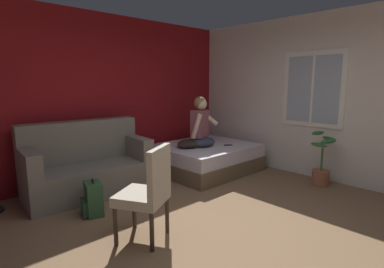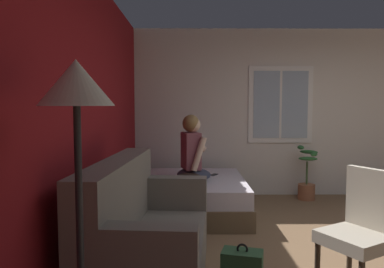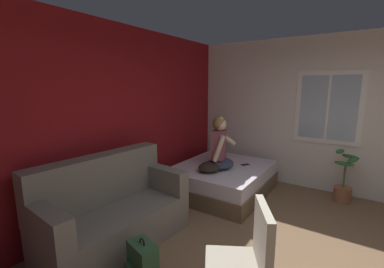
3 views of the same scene
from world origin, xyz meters
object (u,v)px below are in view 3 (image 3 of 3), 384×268
object	(u,v)px
cell_phone	(245,165)
bed	(222,179)
couch	(112,211)
side_chair	(245,261)
backpack	(142,264)
potted_plant	(344,184)
person_seated	(220,147)
throw_pillow	(211,167)

from	to	relation	value
cell_phone	bed	bearing A→B (deg)	71.78
couch	cell_phone	distance (m)	2.43
side_chair	bed	bearing A→B (deg)	30.94
side_chair	backpack	distance (m)	1.03
bed	potted_plant	size ratio (longest dim) A/B	2.01
bed	side_chair	size ratio (longest dim) A/B	1.74
couch	backpack	world-z (taller)	couch
person_seated	throw_pillow	distance (m)	0.37
side_chair	throw_pillow	xyz separation A→B (m)	(1.83, 1.35, 0.02)
side_chair	potted_plant	size ratio (longest dim) A/B	1.15
backpack	cell_phone	world-z (taller)	cell_phone
bed	couch	distance (m)	2.11
couch	side_chair	bearing A→B (deg)	-94.32
backpack	throw_pillow	xyz separation A→B (m)	(1.98, 0.39, 0.36)
couch	side_chair	xyz separation A→B (m)	(-0.13, -1.71, 0.14)
bed	person_seated	bearing A→B (deg)	-175.49
side_chair	person_seated	bearing A→B (deg)	32.40
cell_phone	backpack	bearing A→B (deg)	124.41
backpack	person_seated	bearing A→B (deg)	9.02
bed	throw_pillow	size ratio (longest dim) A/B	3.56
bed	potted_plant	world-z (taller)	potted_plant
cell_phone	potted_plant	distance (m)	1.58
couch	potted_plant	world-z (taller)	couch
backpack	bed	bearing A→B (deg)	8.75
throw_pillow	potted_plant	xyz separation A→B (m)	(1.10, -1.84, -0.25)
throw_pillow	potted_plant	bearing A→B (deg)	-59.22
side_chair	cell_phone	bearing A→B (deg)	22.22
side_chair	potted_plant	xyz separation A→B (m)	(2.92, -0.49, -0.23)
bed	couch	size ratio (longest dim) A/B	0.97
throw_pillow	person_seated	bearing A→B (deg)	-10.17
couch	side_chair	distance (m)	1.72
side_chair	cell_phone	size ratio (longest dim) A/B	6.81
side_chair	potted_plant	bearing A→B (deg)	-9.55
backpack	cell_phone	distance (m)	2.62
bed	cell_phone	size ratio (longest dim) A/B	11.87
backpack	side_chair	bearing A→B (deg)	-81.06
bed	potted_plant	distance (m)	1.95
person_seated	couch	bearing A→B (deg)	168.15
side_chair	throw_pillow	size ratio (longest dim) A/B	2.04
cell_phone	potted_plant	size ratio (longest dim) A/B	0.17
side_chair	throw_pillow	bearing A→B (deg)	36.41
person_seated	cell_phone	world-z (taller)	person_seated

